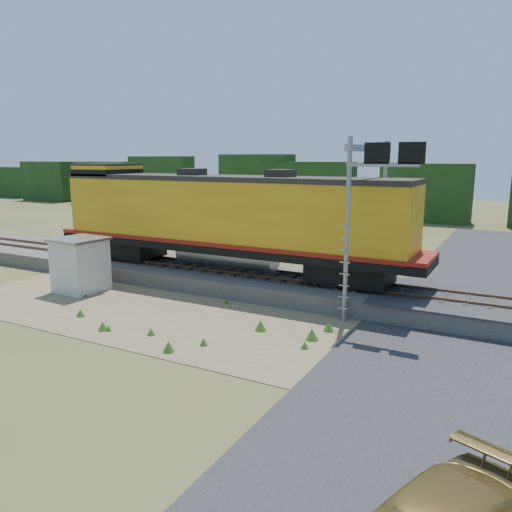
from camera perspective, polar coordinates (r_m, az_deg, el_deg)
The scene contains 10 objects.
ground at distance 19.30m, azimuth -1.15°, elevation -8.88°, with size 140.00×140.00×0.00m, color #475123.
ballast at distance 24.34m, azimuth 5.86°, elevation -3.67°, with size 70.00×5.00×0.80m, color slate.
rails at distance 24.22m, azimuth 5.88°, elevation -2.58°, with size 70.00×1.54×0.16m.
dirt_shoulder at distance 20.69m, azimuth -5.32°, elevation -7.48°, with size 26.00×8.00×0.03m, color #8C7754.
road at distance 17.85m, azimuth 20.47°, elevation -11.02°, with size 7.00×66.00×0.86m.
tree_line_north at distance 54.61m, azimuth 19.09°, elevation 6.87°, with size 130.00×3.00×6.50m.
weed_clumps at distance 21.23m, azimuth -9.32°, elevation -7.13°, with size 15.00×6.20×0.56m, color #37611B, non-canonical shape.
locomotive at distance 25.97m, azimuth -4.03°, elevation 4.47°, with size 20.66×3.15×5.33m.
shed at distance 26.37m, azimuth -19.43°, elevation -0.93°, with size 2.41×2.41×2.71m.
signal_gantry at distance 21.87m, azimuth 13.27°, elevation 8.07°, with size 2.94×6.20×7.42m.
Camera 1 is at (8.97, -15.75, 6.63)m, focal length 35.00 mm.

